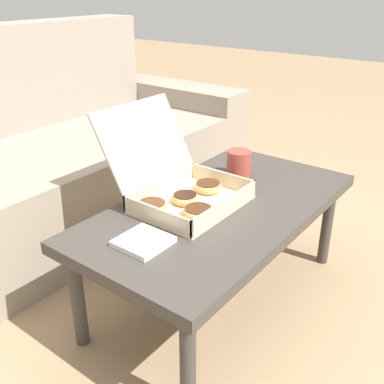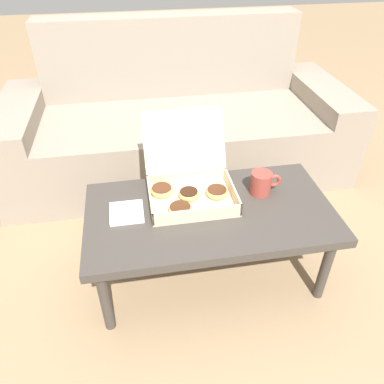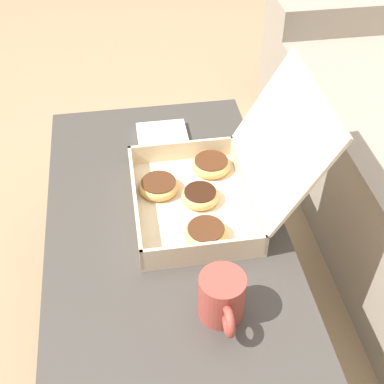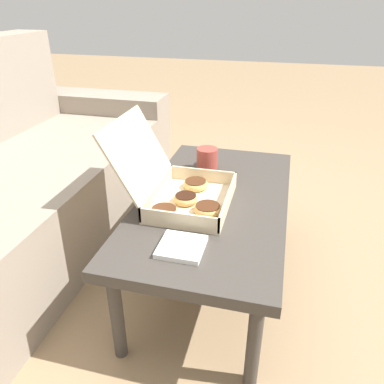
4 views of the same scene
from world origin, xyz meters
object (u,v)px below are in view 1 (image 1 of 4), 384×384
object	(u,v)px
coffee_table	(220,215)
coffee_mug	(239,163)
couch	(45,165)
pastry_box	(179,187)

from	to	relation	value
coffee_table	coffee_mug	world-z (taller)	coffee_mug
couch	coffee_table	xyz separation A→B (m)	(0.00, -1.00, 0.05)
coffee_table	pastry_box	world-z (taller)	pastry_box
couch	coffee_table	distance (m)	1.00
couch	coffee_mug	bearing A→B (deg)	-74.70
coffee_table	pastry_box	xyz separation A→B (m)	(-0.07, 0.12, 0.10)
coffee_mug	coffee_table	bearing A→B (deg)	-161.75
coffee_table	pastry_box	distance (m)	0.17
couch	coffee_mug	size ratio (longest dim) A/B	15.14
pastry_box	couch	bearing A→B (deg)	85.15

